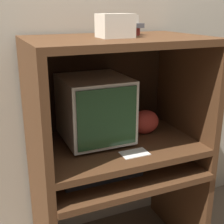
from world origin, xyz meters
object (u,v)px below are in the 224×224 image
Objects in this scene: keyboard at (101,175)px; storage_box at (115,26)px; mouse at (144,164)px; snack_bag at (145,122)px; book_stack at (123,25)px; crt_monitor at (95,109)px.

storage_box is at bearing 31.99° from keyboard.
mouse reaches higher than keyboard.
keyboard is at bearing -148.01° from storage_box.
storage_box reaches higher than keyboard.
storage_box is at bearing -160.02° from snack_bag.
storage_box reaches higher than mouse.
storage_box is (-0.16, 0.06, 0.77)m from mouse.
snack_bag is 1.02× the size of book_stack.
crt_monitor is at bearing -174.49° from book_stack.
keyboard is at bearing -155.87° from snack_bag.
mouse is (0.24, -0.17, -0.32)m from crt_monitor.
crt_monitor is 2.23× the size of book_stack.
book_stack is at bearing 41.95° from keyboard.
mouse is 0.26m from snack_bag.
snack_bag is 0.59m from book_stack.
book_stack is (0.18, 0.02, 0.45)m from crt_monitor.
crt_monitor is 0.43m from mouse.
storage_box is at bearing 159.04° from mouse.
keyboard is 2.43× the size of snack_bag.
book_stack is at bearing 107.71° from mouse.
snack_bag is 0.63m from storage_box.
snack_bag is at bearing 24.13° from keyboard.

